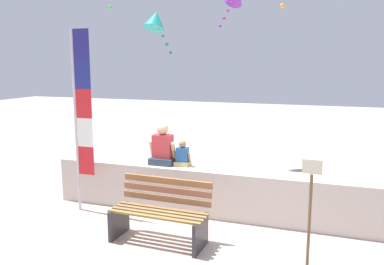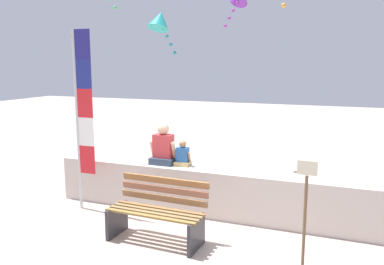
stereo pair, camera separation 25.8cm
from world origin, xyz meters
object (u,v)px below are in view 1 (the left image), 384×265
at_px(park_bench, 160,214).
at_px(person_adult, 163,148).
at_px(kite_teal, 155,20).
at_px(person_child, 182,156).
at_px(sign_post, 310,204).
at_px(flag_banner, 81,111).

height_order(park_bench, person_adult, person_adult).
bearing_deg(person_adult, kite_teal, 116.79).
height_order(park_bench, kite_teal, kite_teal).
bearing_deg(person_child, sign_post, -31.46).
bearing_deg(kite_teal, park_bench, -65.20).
bearing_deg(person_child, flag_banner, -159.35).
relative_size(park_bench, flag_banner, 0.46).
bearing_deg(sign_post, kite_teal, 136.77).
bearing_deg(sign_post, flag_banner, 168.96).
xyz_separation_m(kite_teal, sign_post, (3.60, -3.38, -2.66)).
bearing_deg(kite_teal, person_child, -55.55).
relative_size(park_bench, sign_post, 1.03).
relative_size(kite_teal, sign_post, 0.74).
height_order(person_adult, flag_banner, flag_banner).
bearing_deg(park_bench, person_child, 96.18).
relative_size(person_adult, person_child, 1.63).
xyz_separation_m(person_child, kite_teal, (-1.40, 2.04, 2.51)).
relative_size(park_bench, kite_teal, 1.39).
distance_m(person_adult, person_child, 0.38).
height_order(flag_banner, sign_post, flag_banner).
relative_size(person_adult, sign_post, 0.53).
distance_m(person_adult, flag_banner, 1.53).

